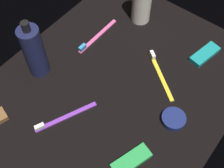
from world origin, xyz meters
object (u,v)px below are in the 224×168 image
Objects in this scene: snack_bar_teal at (205,54)px; snack_bar_green at (131,161)px; toothbrush_pink at (96,37)px; lotion_bottle at (34,51)px; toothbrush_purple at (62,118)px; cream_tin_left at (174,119)px; toothbrush_yellow at (160,72)px.

snack_bar_teal is 1.00× the size of snack_bar_green.
snack_bar_green is at bearing -127.82° from toothbrush_pink.
lotion_bottle reaches higher than snack_bar_teal.
toothbrush_purple reaches higher than cream_tin_left.
snack_bar_green is at bearing -165.97° from snack_bar_teal.
toothbrush_pink reaches higher than snack_bar_teal.
lotion_bottle reaches higher than cream_tin_left.
snack_bar_teal and snack_bar_green have the same top height.
snack_bar_green is (-27.11, -9.38, 0.14)cm from toothbrush_yellow.
cream_tin_left reaches higher than snack_bar_teal.
toothbrush_yellow is 1.47× the size of snack_bar_green.
lotion_bottle is 39.83cm from snack_bar_green.
snack_bar_teal is (43.64, -19.68, 0.14)cm from toothbrush_purple.
snack_bar_teal is at bearing 9.56° from cream_tin_left.
lotion_bottle is 37.01cm from toothbrush_yellow.
lotion_bottle reaches higher than toothbrush_purple.
lotion_bottle reaches higher than toothbrush_pink.
lotion_bottle is at bearing 98.81° from snack_bar_green.
toothbrush_pink is (20.10, -5.11, -8.15)cm from lotion_bottle.
toothbrush_pink is 35.06cm from snack_bar_teal.
snack_bar_teal is 25.61cm from cream_tin_left.
snack_bar_green is (-5.88, -38.57, -8.01)cm from lotion_bottle.
snack_bar_green is at bearing -84.65° from toothbrush_purple.
cream_tin_left is at bearing -105.13° from toothbrush_pink.
cream_tin_left is at bearing -132.99° from toothbrush_yellow.
toothbrush_yellow reaches higher than snack_bar_green.
toothbrush_purple is at bearing 166.90° from snack_bar_teal.
toothbrush_yellow is at bearing 164.44° from snack_bar_teal.
lotion_bottle is at bearing 104.40° from cream_tin_left.
snack_bar_teal is (14.49, -7.30, 0.14)cm from toothbrush_yellow.
lotion_bottle is at bearing 165.75° from toothbrush_pink.
toothbrush_yellow is 16.22cm from snack_bar_teal.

